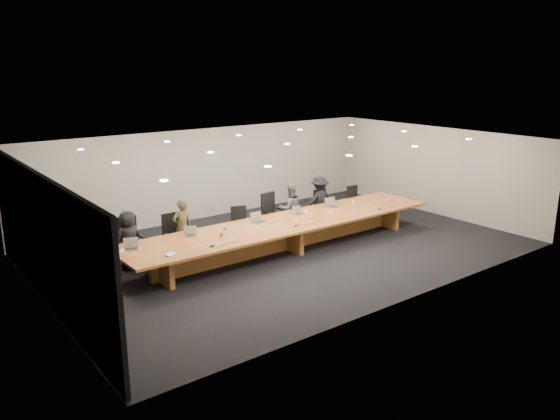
% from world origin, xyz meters
% --- Properties ---
extents(ground, '(12.00, 12.00, 0.00)m').
position_xyz_m(ground, '(0.00, 0.00, 0.00)').
color(ground, black).
rests_on(ground, ground).
extents(back_wall, '(12.00, 0.02, 2.80)m').
position_xyz_m(back_wall, '(0.00, 4.00, 1.40)').
color(back_wall, beige).
rests_on(back_wall, ground).
extents(left_wall_panel, '(0.08, 7.84, 2.74)m').
position_xyz_m(left_wall_panel, '(-5.94, 0.00, 1.37)').
color(left_wall_panel, black).
rests_on(left_wall_panel, ground).
extents(conference_table, '(9.00, 1.80, 0.75)m').
position_xyz_m(conference_table, '(0.00, 0.00, 0.52)').
color(conference_table, '#975021').
rests_on(conference_table, ground).
extents(chair_far_left, '(0.64, 0.64, 1.21)m').
position_xyz_m(chair_far_left, '(-3.72, 1.29, 0.60)').
color(chair_far_left, black).
rests_on(chair_far_left, ground).
extents(chair_left, '(0.57, 0.57, 1.09)m').
position_xyz_m(chair_left, '(-2.53, 1.35, 0.55)').
color(chair_left, black).
rests_on(chair_left, ground).
extents(chair_mid_left, '(0.65, 0.65, 1.01)m').
position_xyz_m(chair_mid_left, '(-0.67, 1.17, 0.50)').
color(chair_mid_left, black).
rests_on(chair_mid_left, ground).
extents(chair_mid_right, '(0.69, 0.69, 1.20)m').
position_xyz_m(chair_mid_right, '(0.53, 1.28, 0.60)').
color(chair_mid_right, black).
rests_on(chair_mid_right, ground).
extents(chair_right, '(0.60, 0.60, 1.01)m').
position_xyz_m(chair_right, '(2.44, 1.35, 0.51)').
color(chair_right, black).
rests_on(chair_right, ground).
extents(chair_far_right, '(0.53, 0.53, 1.00)m').
position_xyz_m(chair_far_right, '(3.69, 1.17, 0.50)').
color(chair_far_right, black).
rests_on(chair_far_right, ground).
extents(person_a, '(0.76, 0.58, 1.40)m').
position_xyz_m(person_a, '(-3.79, 1.20, 0.70)').
color(person_a, black).
rests_on(person_a, ground).
extents(person_b, '(0.54, 0.36, 1.45)m').
position_xyz_m(person_b, '(-2.36, 1.27, 0.73)').
color(person_b, '#403822').
rests_on(person_b, ground).
extents(person_c, '(0.81, 0.71, 1.42)m').
position_xyz_m(person_c, '(1.01, 1.13, 0.71)').
color(person_c, '#4D4D4F').
rests_on(person_c, ground).
extents(person_d, '(1.01, 0.65, 1.48)m').
position_xyz_m(person_d, '(2.19, 1.22, 0.74)').
color(person_d, black).
rests_on(person_d, ground).
extents(laptop_a, '(0.39, 0.34, 0.26)m').
position_xyz_m(laptop_a, '(-4.09, 0.32, 0.88)').
color(laptop_a, '#C3B195').
rests_on(laptop_a, conference_table).
extents(laptop_b, '(0.36, 0.32, 0.24)m').
position_xyz_m(laptop_b, '(-2.58, 0.41, 0.87)').
color(laptop_b, tan).
rests_on(laptop_b, conference_table).
extents(laptop_c, '(0.37, 0.29, 0.28)m').
position_xyz_m(laptop_c, '(-0.63, 0.36, 0.89)').
color(laptop_c, tan).
rests_on(laptop_c, conference_table).
extents(laptop_d, '(0.30, 0.23, 0.23)m').
position_xyz_m(laptop_d, '(0.70, 0.36, 0.86)').
color(laptop_d, tan).
rests_on(laptop_d, conference_table).
extents(laptop_e, '(0.37, 0.28, 0.28)m').
position_xyz_m(laptop_e, '(1.94, 0.37, 0.89)').
color(laptop_e, tan).
rests_on(laptop_e, conference_table).
extents(water_bottle, '(0.08, 0.08, 0.22)m').
position_xyz_m(water_bottle, '(-1.79, 0.15, 0.86)').
color(water_bottle, silver).
rests_on(water_bottle, conference_table).
extents(amber_mug, '(0.09, 0.09, 0.09)m').
position_xyz_m(amber_mug, '(-2.01, -0.05, 0.79)').
color(amber_mug, brown).
rests_on(amber_mug, conference_table).
extents(paper_cup_near, '(0.10, 0.10, 0.09)m').
position_xyz_m(paper_cup_near, '(0.89, 0.29, 0.80)').
color(paper_cup_near, white).
rests_on(paper_cup_near, conference_table).
extents(paper_cup_far, '(0.10, 0.10, 0.09)m').
position_xyz_m(paper_cup_far, '(2.74, 0.36, 0.79)').
color(paper_cup_far, white).
rests_on(paper_cup_far, conference_table).
extents(notepad, '(0.29, 0.25, 0.01)m').
position_xyz_m(notepad, '(-4.35, 0.40, 0.76)').
color(notepad, white).
rests_on(notepad, conference_table).
extents(lime_gadget, '(0.14, 0.09, 0.02)m').
position_xyz_m(lime_gadget, '(-4.36, 0.40, 0.78)').
color(lime_gadget, '#6ACC36').
rests_on(lime_gadget, notepad).
extents(av_box, '(0.26, 0.23, 0.03)m').
position_xyz_m(av_box, '(-3.57, -0.52, 0.77)').
color(av_box, silver).
rests_on(av_box, conference_table).
extents(mic_left, '(0.16, 0.16, 0.03)m').
position_xyz_m(mic_left, '(-2.56, -0.56, 0.77)').
color(mic_left, black).
rests_on(mic_left, conference_table).
extents(mic_center, '(0.13, 0.13, 0.03)m').
position_xyz_m(mic_center, '(-0.07, -0.45, 0.76)').
color(mic_center, black).
rests_on(mic_center, conference_table).
extents(mic_right, '(0.13, 0.13, 0.03)m').
position_xyz_m(mic_right, '(2.84, -0.59, 0.76)').
color(mic_right, black).
rests_on(mic_right, conference_table).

